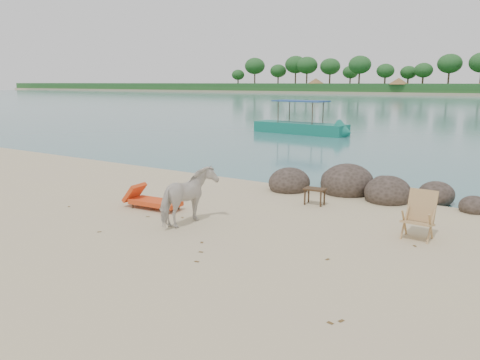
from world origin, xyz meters
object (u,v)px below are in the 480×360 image
object	(u,v)px
boulders	(356,187)
cow	(188,198)
lounge_chair	(155,200)
deck_chair	(418,217)
side_table	(315,198)
boat_near	(301,106)

from	to	relation	value
boulders	cow	size ratio (longest dim) A/B	3.93
lounge_chair	deck_chair	world-z (taller)	deck_chair
lounge_chair	side_table	bearing A→B (deg)	33.80
cow	lounge_chair	distance (m)	1.83
boulders	deck_chair	xyz separation A→B (m)	(2.62, -3.42, 0.29)
deck_chair	cow	bearing A→B (deg)	-156.26
boulders	boat_near	xyz separation A→B (m)	(-9.57, 15.69, 1.61)
side_table	lounge_chair	world-z (taller)	lounge_chair
boulders	lounge_chair	bearing A→B (deg)	-130.31
side_table	boat_near	bearing A→B (deg)	114.56
cow	boat_near	size ratio (longest dim) A/B	0.21
cow	deck_chair	xyz separation A→B (m)	(4.98, 1.93, -0.16)
cow	side_table	distance (m)	3.90
side_table	deck_chair	world-z (taller)	deck_chair
boulders	deck_chair	size ratio (longest dim) A/B	6.06
side_table	deck_chair	size ratio (longest dim) A/B	0.56
side_table	lounge_chair	xyz separation A→B (m)	(-3.50, -2.81, 0.04)
cow	boat_near	distance (m)	22.27
boulders	side_table	size ratio (longest dim) A/B	10.86
side_table	boat_near	size ratio (longest dim) A/B	0.08
lounge_chair	boat_near	distance (m)	21.24
side_table	lounge_chair	distance (m)	4.49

